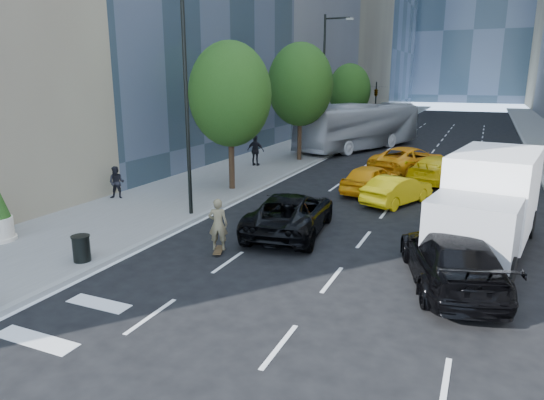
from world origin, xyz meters
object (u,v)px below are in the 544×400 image
at_px(black_sedan_lincoln, 290,213).
at_px(city_bus, 360,127).
at_px(skateboarder, 218,228).
at_px(black_sedan_mercedes, 451,259).
at_px(box_truck, 488,204).
at_px(trash_can, 81,249).

bearing_deg(black_sedan_lincoln, city_bus, -89.93).
height_order(skateboarder, black_sedan_mercedes, skateboarder).
xyz_separation_m(city_bus, box_truck, (9.85, -22.51, -0.16)).
height_order(black_sedan_lincoln, trash_can, black_sedan_lincoln).
height_order(black_sedan_lincoln, black_sedan_mercedes, black_sedan_mercedes).
relative_size(skateboarder, trash_can, 2.22).
xyz_separation_m(black_sedan_lincoln, box_truck, (6.85, 0.62, 0.93)).
relative_size(skateboarder, box_truck, 0.24).
distance_m(black_sedan_lincoln, trash_can, 7.54).
height_order(black_sedan_mercedes, trash_can, black_sedan_mercedes).
distance_m(black_sedan_lincoln, city_bus, 23.35).
distance_m(black_sedan_lincoln, box_truck, 6.94).
bearing_deg(trash_can, skateboarder, 38.74).
height_order(box_truck, trash_can, box_truck).
xyz_separation_m(skateboarder, black_sedan_mercedes, (7.40, 0.39, -0.08)).
xyz_separation_m(skateboarder, trash_can, (-3.40, -2.73, -0.34)).
relative_size(skateboarder, black_sedan_mercedes, 0.32).
relative_size(black_sedan_mercedes, trash_can, 6.93).
bearing_deg(trash_can, black_sedan_lincoln, 50.41).
xyz_separation_m(skateboarder, city_bus, (-1.60, 26.21, 0.97)).
bearing_deg(black_sedan_mercedes, black_sedan_lincoln, -40.70).
height_order(city_bus, box_truck, city_bus).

